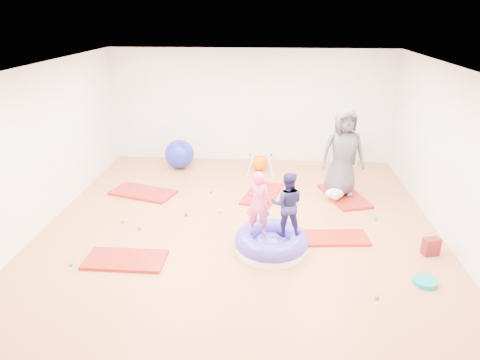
{
  "coord_description": "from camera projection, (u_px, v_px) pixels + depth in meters",
  "views": [
    {
      "loc": [
        0.51,
        -6.55,
        3.65
      ],
      "look_at": [
        0.0,
        0.3,
        0.9
      ],
      "focal_mm": 32.0,
      "sensor_mm": 36.0,
      "label": 1
    }
  ],
  "objects": [
    {
      "name": "room",
      "position": [
        239.0,
        158.0,
        6.94
      ],
      "size": [
        7.01,
        8.01,
        2.81
      ],
      "color": "#CB6A3F",
      "rests_on": "ground"
    },
    {
      "name": "gym_mat_front_left",
      "position": [
        125.0,
        260.0,
        6.65
      ],
      "size": [
        1.24,
        0.63,
        0.05
      ],
      "primitive_type": "cube",
      "rotation": [
        0.0,
        0.0,
        -0.0
      ],
      "color": "#AD1E13",
      "rests_on": "ground"
    },
    {
      "name": "gym_mat_mid_left",
      "position": [
        143.0,
        193.0,
        9.08
      ],
      "size": [
        1.47,
        1.03,
        0.06
      ],
      "primitive_type": "cube",
      "rotation": [
        0.0,
        0.0,
        -0.3
      ],
      "color": "#AD1E13",
      "rests_on": "ground"
    },
    {
      "name": "gym_mat_center_back",
      "position": [
        262.0,
        194.0,
        9.02
      ],
      "size": [
        0.91,
        1.36,
        0.05
      ],
      "primitive_type": "cube",
      "rotation": [
        0.0,
        0.0,
        1.33
      ],
      "color": "#AD1E13",
      "rests_on": "ground"
    },
    {
      "name": "gym_mat_right",
      "position": [
        336.0,
        238.0,
        7.29
      ],
      "size": [
        1.12,
        0.64,
        0.04
      ],
      "primitive_type": "cube",
      "rotation": [
        0.0,
        0.0,
        0.1
      ],
      "color": "#AD1E13",
      "rests_on": "ground"
    },
    {
      "name": "gym_mat_rear_right",
      "position": [
        344.0,
        196.0,
        8.92
      ],
      "size": [
        1.02,
        1.46,
        0.06
      ],
      "primitive_type": "cube",
      "rotation": [
        0.0,
        0.0,
        1.87
      ],
      "color": "#AD1E13",
      "rests_on": "ground"
    },
    {
      "name": "inflatable_cushion",
      "position": [
        271.0,
        242.0,
        6.91
      ],
      "size": [
        1.19,
        1.19,
        0.38
      ],
      "rotation": [
        0.0,
        0.0,
        0.37
      ],
      "color": "white",
      "rests_on": "ground"
    },
    {
      "name": "child_pink",
      "position": [
        258.0,
        201.0,
        6.66
      ],
      "size": [
        0.41,
        0.29,
        1.07
      ],
      "primitive_type": "imported",
      "rotation": [
        0.0,
        0.0,
        3.06
      ],
      "color": "#E55097",
      "rests_on": "inflatable_cushion"
    },
    {
      "name": "child_navy",
      "position": [
        287.0,
        201.0,
        6.64
      ],
      "size": [
        0.53,
        0.42,
        1.06
      ],
      "primitive_type": "imported",
      "rotation": [
        0.0,
        0.0,
        3.11
      ],
      "color": "navy",
      "rests_on": "inflatable_cushion"
    },
    {
      "name": "adult_caregiver",
      "position": [
        343.0,
        152.0,
        8.64
      ],
      "size": [
        0.95,
        0.68,
        1.81
      ],
      "primitive_type": "imported",
      "rotation": [
        0.0,
        0.0,
        0.12
      ],
      "color": "#46454D",
      "rests_on": "gym_mat_rear_right"
    },
    {
      "name": "infant",
      "position": [
        335.0,
        194.0,
        8.66
      ],
      "size": [
        0.37,
        0.38,
        0.22
      ],
      "color": "#B0CEEE",
      "rests_on": "gym_mat_rear_right"
    },
    {
      "name": "ball_pit_balls",
      "position": [
        201.0,
        222.0,
        7.81
      ],
      "size": [
        5.05,
        3.49,
        0.06
      ],
      "color": "green",
      "rests_on": "ground"
    },
    {
      "name": "exercise_ball_blue",
      "position": [
        179.0,
        154.0,
        10.45
      ],
      "size": [
        0.71,
        0.71,
        0.71
      ],
      "primitive_type": "sphere",
      "color": "#1D26A7",
      "rests_on": "ground"
    },
    {
      "name": "exercise_ball_orange",
      "position": [
        260.0,
        162.0,
        10.36
      ],
      "size": [
        0.43,
        0.43,
        0.43
      ],
      "primitive_type": "sphere",
      "color": "orange",
      "rests_on": "ground"
    },
    {
      "name": "infant_play_gym",
      "position": [
        261.0,
        161.0,
        10.03
      ],
      "size": [
        0.66,
        0.63,
        0.5
      ],
      "rotation": [
        0.0,
        0.0,
        -0.26
      ],
      "color": "silver",
      "rests_on": "ground"
    },
    {
      "name": "cube_shelf",
      "position": [
        344.0,
        153.0,
        10.69
      ],
      "size": [
        0.63,
        0.31,
        0.63
      ],
      "color": "silver",
      "rests_on": "ground"
    },
    {
      "name": "balance_disc",
      "position": [
        425.0,
        282.0,
        6.09
      ],
      "size": [
        0.33,
        0.33,
        0.07
      ],
      "primitive_type": "cylinder",
      "color": "#09939D",
      "rests_on": "ground"
    },
    {
      "name": "backpack",
      "position": [
        431.0,
        247.0,
        6.79
      ],
      "size": [
        0.28,
        0.21,
        0.29
      ],
      "primitive_type": "cube",
      "rotation": [
        0.0,
        0.0,
        0.25
      ],
      "color": "red",
      "rests_on": "ground"
    },
    {
      "name": "yellow_toy",
      "position": [
        150.0,
        264.0,
        6.56
      ],
      "size": [
        0.21,
        0.21,
        0.03
      ],
      "primitive_type": "cylinder",
      "color": "#FDFC1C",
      "rests_on": "ground"
    }
  ]
}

